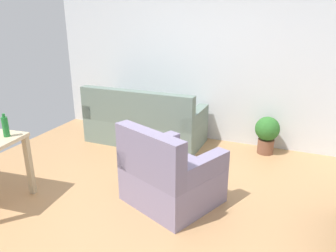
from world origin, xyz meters
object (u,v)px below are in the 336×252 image
couch (144,124)px  potted_plant (267,132)px  bottle_green (5,127)px  armchair (169,176)px

couch → potted_plant: couch is taller
potted_plant → bottle_green: bottle_green is taller
couch → armchair: bearing=125.1°
armchair → bottle_green: bottle_green is taller
couch → bottle_green: size_ratio=7.23×
potted_plant → armchair: bearing=-114.6°
potted_plant → bottle_green: size_ratio=2.22×
couch → bottle_green: (-0.59, -2.09, 0.57)m
potted_plant → bottle_green: 3.50m
potted_plant → bottle_green: (-2.48, -2.41, 0.54)m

